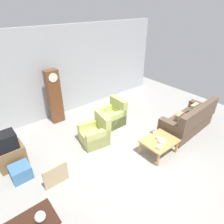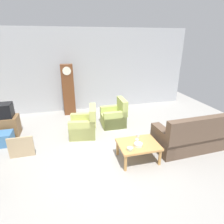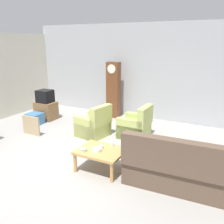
{
  "view_description": "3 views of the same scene",
  "coord_description": "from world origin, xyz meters",
  "px_view_note": "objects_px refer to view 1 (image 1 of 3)",
  "views": [
    {
      "loc": [
        -3.14,
        -2.89,
        3.87
      ],
      "look_at": [
        0.17,
        1.16,
        0.86
      ],
      "focal_mm": 31.1,
      "sensor_mm": 36.0,
      "label": 1
    },
    {
      "loc": [
        -0.91,
        -3.92,
        2.79
      ],
      "look_at": [
        0.29,
        0.75,
        0.87
      ],
      "focal_mm": 29.53,
      "sensor_mm": 36.0,
      "label": 2
    },
    {
      "loc": [
        3.0,
        -4.41,
        2.61
      ],
      "look_at": [
        0.21,
        0.98,
        0.86
      ],
      "focal_mm": 39.47,
      "sensor_mm": 36.0,
      "label": 3
    }
  ],
  "objects_px": {
    "tv_crt": "(6,141)",
    "armchair_olive_far": "(113,116)",
    "framed_picture_leaning": "(56,176)",
    "bowl_white_stacked": "(162,142)",
    "bowl_shallow_green": "(159,147)",
    "coffee_table_wood": "(159,142)",
    "glass_dome_cloche": "(40,217)",
    "cup_white_porcelain": "(158,138)",
    "cup_blue_rimmed": "(154,133)",
    "grandfather_clock": "(55,97)",
    "tv_stand_cabinet": "(11,156)",
    "couch_floral": "(188,122)",
    "storage_box_blue": "(21,172)",
    "armchair_olive_near": "(95,134)"
  },
  "relations": [
    {
      "from": "tv_stand_cabinet",
      "to": "storage_box_blue",
      "type": "bearing_deg",
      "value": -86.44
    },
    {
      "from": "grandfather_clock",
      "to": "cup_white_porcelain",
      "type": "bearing_deg",
      "value": -66.81
    },
    {
      "from": "grandfather_clock",
      "to": "couch_floral",
      "type": "bearing_deg",
      "value": -47.22
    },
    {
      "from": "armchair_olive_near",
      "to": "cup_blue_rimmed",
      "type": "xyz_separation_m",
      "value": [
        1.24,
        -1.26,
        0.18
      ]
    },
    {
      "from": "glass_dome_cloche",
      "to": "cup_white_porcelain",
      "type": "bearing_deg",
      "value": 6.49
    },
    {
      "from": "storage_box_blue",
      "to": "tv_crt",
      "type": "bearing_deg",
      "value": 93.56
    },
    {
      "from": "tv_stand_cabinet",
      "to": "bowl_white_stacked",
      "type": "bearing_deg",
      "value": -33.88
    },
    {
      "from": "framed_picture_leaning",
      "to": "bowl_shallow_green",
      "type": "height_order",
      "value": "framed_picture_leaning"
    },
    {
      "from": "cup_blue_rimmed",
      "to": "framed_picture_leaning",
      "type": "bearing_deg",
      "value": 169.86
    },
    {
      "from": "bowl_white_stacked",
      "to": "glass_dome_cloche",
      "type": "bearing_deg",
      "value": -176.03
    },
    {
      "from": "armchair_olive_near",
      "to": "coffee_table_wood",
      "type": "distance_m",
      "value": 1.93
    },
    {
      "from": "bowl_white_stacked",
      "to": "bowl_shallow_green",
      "type": "relative_size",
      "value": 1.35
    },
    {
      "from": "cup_white_porcelain",
      "to": "tv_crt",
      "type": "bearing_deg",
      "value": 148.22
    },
    {
      "from": "tv_stand_cabinet",
      "to": "coffee_table_wood",
      "type": "bearing_deg",
      "value": -32.39
    },
    {
      "from": "tv_crt",
      "to": "bowl_shallow_green",
      "type": "relative_size",
      "value": 3.26
    },
    {
      "from": "glass_dome_cloche",
      "to": "cup_blue_rimmed",
      "type": "height_order",
      "value": "glass_dome_cloche"
    },
    {
      "from": "tv_stand_cabinet",
      "to": "cup_blue_rimmed",
      "type": "height_order",
      "value": "tv_stand_cabinet"
    },
    {
      "from": "tv_crt",
      "to": "armchair_olive_far",
      "type": "bearing_deg",
      "value": -2.09
    },
    {
      "from": "grandfather_clock",
      "to": "framed_picture_leaning",
      "type": "bearing_deg",
      "value": -116.15
    },
    {
      "from": "armchair_olive_near",
      "to": "tv_crt",
      "type": "relative_size",
      "value": 1.92
    },
    {
      "from": "armchair_olive_near",
      "to": "grandfather_clock",
      "type": "height_order",
      "value": "grandfather_clock"
    },
    {
      "from": "tv_stand_cabinet",
      "to": "cup_white_porcelain",
      "type": "distance_m",
      "value": 4.0
    },
    {
      "from": "bowl_shallow_green",
      "to": "couch_floral",
      "type": "bearing_deg",
      "value": 9.22
    },
    {
      "from": "coffee_table_wood",
      "to": "tv_stand_cabinet",
      "type": "height_order",
      "value": "tv_stand_cabinet"
    },
    {
      "from": "couch_floral",
      "to": "armchair_olive_near",
      "type": "bearing_deg",
      "value": 152.04
    },
    {
      "from": "framed_picture_leaning",
      "to": "glass_dome_cloche",
      "type": "xyz_separation_m",
      "value": [
        -0.73,
        -1.17,
        0.58
      ]
    },
    {
      "from": "couch_floral",
      "to": "framed_picture_leaning",
      "type": "relative_size",
      "value": 3.56
    },
    {
      "from": "cup_white_porcelain",
      "to": "bowl_white_stacked",
      "type": "distance_m",
      "value": 0.16
    },
    {
      "from": "cup_white_porcelain",
      "to": "bowl_white_stacked",
      "type": "height_order",
      "value": "cup_white_porcelain"
    },
    {
      "from": "grandfather_clock",
      "to": "tv_stand_cabinet",
      "type": "bearing_deg",
      "value": -145.88
    },
    {
      "from": "storage_box_blue",
      "to": "cup_blue_rimmed",
      "type": "xyz_separation_m",
      "value": [
        3.49,
        -1.27,
        0.3
      ]
    },
    {
      "from": "glass_dome_cloche",
      "to": "bowl_white_stacked",
      "type": "xyz_separation_m",
      "value": [
        3.47,
        0.24,
        -0.38
      ]
    },
    {
      "from": "tv_stand_cabinet",
      "to": "tv_crt",
      "type": "xyz_separation_m",
      "value": [
        0.0,
        0.0,
        0.51
      ]
    },
    {
      "from": "cup_blue_rimmed",
      "to": "bowl_shallow_green",
      "type": "height_order",
      "value": "cup_blue_rimmed"
    },
    {
      "from": "framed_picture_leaning",
      "to": "armchair_olive_far",
      "type": "bearing_deg",
      "value": 23.95
    },
    {
      "from": "coffee_table_wood",
      "to": "framed_picture_leaning",
      "type": "height_order",
      "value": "framed_picture_leaning"
    },
    {
      "from": "couch_floral",
      "to": "tv_stand_cabinet",
      "type": "height_order",
      "value": "couch_floral"
    },
    {
      "from": "framed_picture_leaning",
      "to": "cup_blue_rimmed",
      "type": "relative_size",
      "value": 8.09
    },
    {
      "from": "armchair_olive_far",
      "to": "grandfather_clock",
      "type": "relative_size",
      "value": 0.48
    },
    {
      "from": "couch_floral",
      "to": "armchair_olive_far",
      "type": "xyz_separation_m",
      "value": [
        -1.69,
        1.94,
        -0.05
      ]
    },
    {
      "from": "coffee_table_wood",
      "to": "tv_crt",
      "type": "height_order",
      "value": "tv_crt"
    },
    {
      "from": "couch_floral",
      "to": "coffee_table_wood",
      "type": "bearing_deg",
      "value": -176.47
    },
    {
      "from": "coffee_table_wood",
      "to": "glass_dome_cloche",
      "type": "height_order",
      "value": "glass_dome_cloche"
    },
    {
      "from": "tv_stand_cabinet",
      "to": "glass_dome_cloche",
      "type": "bearing_deg",
      "value": -92.25
    },
    {
      "from": "grandfather_clock",
      "to": "bowl_white_stacked",
      "type": "xyz_separation_m",
      "value": [
        1.44,
        -3.57,
        -0.49
      ]
    },
    {
      "from": "armchair_olive_far",
      "to": "glass_dome_cloche",
      "type": "distance_m",
      "value": 4.24
    },
    {
      "from": "armchair_olive_near",
      "to": "coffee_table_wood",
      "type": "bearing_deg",
      "value": -54.45
    },
    {
      "from": "couch_floral",
      "to": "tv_crt",
      "type": "height_order",
      "value": "couch_floral"
    },
    {
      "from": "tv_crt",
      "to": "framed_picture_leaning",
      "type": "distance_m",
      "value": 1.57
    },
    {
      "from": "couch_floral",
      "to": "cup_blue_rimmed",
      "type": "distance_m",
      "value": 1.55
    }
  ]
}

